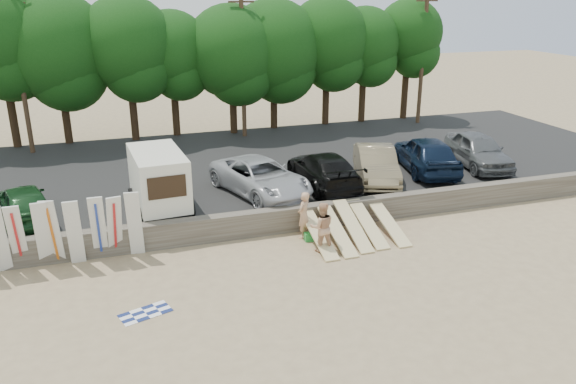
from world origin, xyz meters
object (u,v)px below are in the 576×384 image
at_px(car_3, 323,169).
at_px(car_6, 478,150).
at_px(car_2, 260,177).
at_px(cooler, 309,237).
at_px(car_1, 24,203).
at_px(car_4, 376,164).
at_px(beachgoer_a, 304,215).
at_px(box_trailer, 158,178).
at_px(car_5, 426,154).
at_px(beachgoer_b, 322,227).

distance_m(car_3, car_6, 8.51).
bearing_deg(car_2, car_3, -15.55).
relative_size(car_6, cooler, 12.99).
bearing_deg(car_1, car_4, 165.40).
distance_m(car_1, car_3, 12.46).
xyz_separation_m(car_4, car_6, (5.90, 0.46, 0.05)).
bearing_deg(car_2, beachgoer_a, -95.85).
xyz_separation_m(car_3, beachgoer_a, (-2.24, -3.64, -0.54)).
bearing_deg(car_1, beachgoer_a, 146.36).
height_order(box_trailer, car_5, box_trailer).
relative_size(car_4, beachgoer_a, 2.57).
bearing_deg(beachgoer_b, car_6, -142.23).
relative_size(car_3, car_5, 1.01).
bearing_deg(car_4, beachgoer_b, -114.81).
relative_size(box_trailer, car_6, 0.80).
relative_size(car_4, car_5, 0.92).
height_order(car_1, cooler, car_1).
bearing_deg(cooler, car_5, 34.18).
distance_m(car_2, beachgoer_b, 4.97).
distance_m(car_5, beachgoer_b, 9.30).
height_order(car_5, beachgoer_a, car_5).
height_order(box_trailer, beachgoer_b, box_trailer).
distance_m(box_trailer, car_6, 15.91).
bearing_deg(beachgoer_a, car_1, -61.73).
height_order(car_1, car_3, car_3).
height_order(car_3, car_5, car_5).
xyz_separation_m(car_2, car_4, (5.59, 0.06, 0.04)).
xyz_separation_m(box_trailer, car_3, (7.37, 0.66, -0.58)).
height_order(box_trailer, car_1, box_trailer).
xyz_separation_m(car_5, beachgoer_a, (-7.77, -4.08, -0.66)).
bearing_deg(cooler, car_4, 43.92).
bearing_deg(car_2, beachgoer_b, -96.35).
height_order(car_1, car_6, car_6).
bearing_deg(car_3, car_6, -176.89).
height_order(box_trailer, car_3, box_trailer).
bearing_deg(car_6, car_1, -167.90).
bearing_deg(beachgoer_b, car_2, -67.76).
bearing_deg(car_5, car_1, 14.23).
bearing_deg(car_6, cooler, -147.29).
bearing_deg(beachgoer_a, box_trailer, -73.72).
xyz_separation_m(car_3, car_5, (5.53, 0.44, 0.12)).
bearing_deg(box_trailer, car_2, 2.96).
distance_m(car_2, beachgoer_a, 3.64).
relative_size(car_2, cooler, 14.33).
xyz_separation_m(car_6, beachgoer_b, (-10.51, -5.37, -0.59)).
height_order(car_4, car_6, car_6).
distance_m(box_trailer, cooler, 6.50).
relative_size(box_trailer, car_3, 0.74).
bearing_deg(beachgoer_a, beachgoer_b, 56.65).
bearing_deg(car_4, car_3, -162.98).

